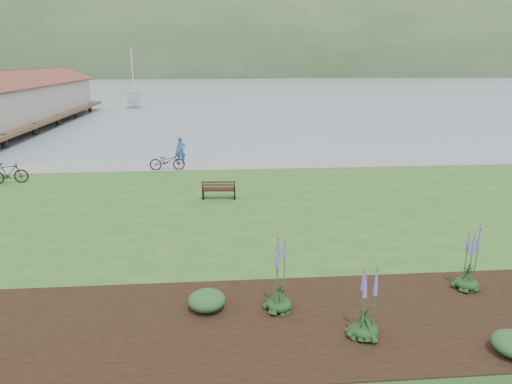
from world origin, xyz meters
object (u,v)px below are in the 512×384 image
at_px(bicycle_a, 167,161).
at_px(person, 181,149).
at_px(park_bench, 219,189).
at_px(sailboat, 135,107).

bearing_deg(bicycle_a, person, -25.41).
distance_m(park_bench, bicycle_a, 6.44).
xyz_separation_m(park_bench, sailboat, (-11.28, 44.92, -0.85)).
bearing_deg(park_bench, person, 110.50).
height_order(person, sailboat, sailboat).
xyz_separation_m(person, sailboat, (-9.09, 37.73, -1.35)).
bearing_deg(sailboat, park_bench, -86.99).
relative_size(park_bench, bicycle_a, 0.76).
bearing_deg(person, sailboat, 98.15).
bearing_deg(person, park_bench, -78.44).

